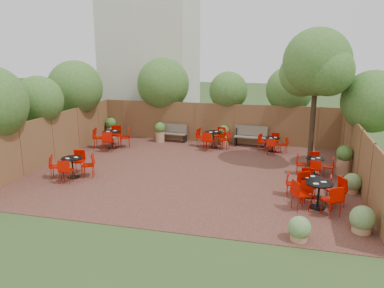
# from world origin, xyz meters

# --- Properties ---
(ground) EXTENTS (80.00, 80.00, 0.00)m
(ground) POSITION_xyz_m (0.00, 0.00, 0.00)
(ground) COLOR #354F23
(ground) RESTS_ON ground
(courtyard_paving) EXTENTS (12.00, 10.00, 0.02)m
(courtyard_paving) POSITION_xyz_m (0.00, 0.00, 0.01)
(courtyard_paving) COLOR #361D16
(courtyard_paving) RESTS_ON ground
(fence_back) EXTENTS (12.00, 0.08, 2.00)m
(fence_back) POSITION_xyz_m (0.00, 5.00, 1.00)
(fence_back) COLOR brown
(fence_back) RESTS_ON ground
(fence_left) EXTENTS (0.08, 10.00, 2.00)m
(fence_left) POSITION_xyz_m (-6.00, 0.00, 1.00)
(fence_left) COLOR brown
(fence_left) RESTS_ON ground
(fence_right) EXTENTS (0.08, 10.00, 2.00)m
(fence_right) POSITION_xyz_m (6.00, 0.00, 1.00)
(fence_right) COLOR brown
(fence_right) RESTS_ON ground
(neighbour_building) EXTENTS (5.00, 4.00, 8.00)m
(neighbour_building) POSITION_xyz_m (-4.50, 8.00, 4.00)
(neighbour_building) COLOR beige
(neighbour_building) RESTS_ON ground
(overhang_foliage) EXTENTS (15.82, 10.91, 2.75)m
(overhang_foliage) POSITION_xyz_m (-2.32, 2.67, 2.75)
(overhang_foliage) COLOR #37621F
(overhang_foliage) RESTS_ON ground
(courtyard_tree) EXTENTS (2.74, 2.64, 5.44)m
(courtyard_tree) POSITION_xyz_m (4.44, 1.81, 4.00)
(courtyard_tree) COLOR black
(courtyard_tree) RESTS_ON courtyard_paving
(park_bench_left) EXTENTS (1.47, 0.58, 0.89)m
(park_bench_left) POSITION_xyz_m (-2.16, 4.62, 0.48)
(park_bench_left) COLOR brown
(park_bench_left) RESTS_ON courtyard_paving
(park_bench_right) EXTENTS (1.61, 0.61, 0.98)m
(park_bench_right) POSITION_xyz_m (1.80, 4.63, 0.52)
(park_bench_right) COLOR brown
(park_bench_right) RESTS_ON courtyard_paving
(bistro_tables) EXTENTS (10.81, 7.87, 0.96)m
(bistro_tables) POSITION_xyz_m (0.47, 0.74, 0.46)
(bistro_tables) COLOR black
(bistro_tables) RESTS_ON courtyard_paving
(planters) EXTENTS (11.89, 4.14, 1.11)m
(planters) POSITION_xyz_m (-0.28, 3.51, 0.58)
(planters) COLOR #A97A54
(planters) RESTS_ON courtyard_paving
(low_shrubs) EXTENTS (2.35, 4.39, 0.71)m
(low_shrubs) POSITION_xyz_m (5.16, -3.04, 0.34)
(low_shrubs) COLOR #A97A54
(low_shrubs) RESTS_ON courtyard_paving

